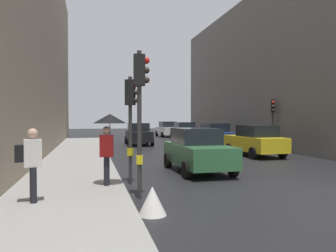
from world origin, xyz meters
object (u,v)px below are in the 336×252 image
Objects in this scene: car_blue_van at (214,135)px; pedestrian_with_black_backpack at (31,160)px; car_yellow_taxi at (255,141)px; pedestrian_with_umbrella at (109,129)px; traffic_light_mid_street at (273,115)px; car_white_compact at (167,129)px; warning_sign_triangle at (152,201)px; car_green_estate at (197,150)px; car_silver_hatchback at (184,131)px; traffic_light_near_right at (131,110)px; traffic_light_near_left at (140,97)px; car_dark_suv at (139,134)px.

pedestrian_with_black_backpack reaches higher than car_blue_van.
car_blue_van is at bearing 88.42° from car_yellow_taxi.
traffic_light_mid_street is at bearing 41.19° from pedestrian_with_umbrella.
car_white_compact is 2.41× the size of pedestrian_with_black_backpack.
car_green_estate is at bearing 62.61° from warning_sign_triangle.
car_green_estate is at bearing 37.89° from pedestrian_with_black_backpack.
car_yellow_taxi is at bearing -88.44° from car_silver_hatchback.
traffic_light_near_right is 13.79m from traffic_light_mid_street.
traffic_light_mid_street reaches higher than warning_sign_triangle.
car_yellow_taxi is 12.77m from warning_sign_triangle.
traffic_light_mid_street is 1.62× the size of pedestrian_with_umbrella.
traffic_light_mid_street reaches higher than car_green_estate.
car_yellow_taxi is at bearing -135.38° from traffic_light_mid_street.
car_white_compact is (7.34, 26.46, -1.57)m from traffic_light_near_right.
car_silver_hatchback is (7.47, 19.89, -1.57)m from traffic_light_near_right.
car_silver_hatchback is 6.58m from car_white_compact.
pedestrian_with_umbrella reaches higher than car_blue_van.
traffic_light_near_left reaches higher than warning_sign_triangle.
traffic_light_near_right is 0.82× the size of car_blue_van.
warning_sign_triangle is (0.03, -1.63, -2.42)m from traffic_light_near_left.
pedestrian_with_umbrella is 3.33m from warning_sign_triangle.
car_white_compact is 11.68m from car_dark_suv.
car_blue_van is at bearing 59.13° from traffic_light_near_right.
pedestrian_with_black_backpack is (-13.17, -11.52, -1.23)m from traffic_light_mid_street.
traffic_light_near_right is 0.83× the size of car_white_compact.
car_silver_hatchback and car_blue_van have the same top height.
traffic_light_near_left is 0.92× the size of car_yellow_taxi.
car_green_estate is 6.72m from car_yellow_taxi.
car_blue_van is (0.56, -6.45, 0.00)m from car_silver_hatchback.
car_silver_hatchback is (7.47, 21.98, -1.87)m from traffic_light_near_left.
car_green_estate and car_yellow_taxi have the same top height.
car_blue_van is 1.01× the size of car_green_estate.
car_yellow_taxi is at bearing -60.58° from car_dark_suv.
pedestrian_with_black_backpack is at bearing -109.09° from car_white_compact.
traffic_light_mid_street is 4.00m from car_yellow_taxi.
car_silver_hatchback is 0.99× the size of car_blue_van.
car_silver_hatchback is at bearing 72.51° from warning_sign_triangle.
traffic_light_near_left is 1.86× the size of pedestrian_with_umbrella.
car_silver_hatchback and car_white_compact have the same top height.
car_silver_hatchback is 6.41m from car_dark_suv.
warning_sign_triangle is (-2.87, -5.54, -0.55)m from car_green_estate.
pedestrian_with_umbrella reaches higher than warning_sign_triangle.
traffic_light_near_right is 0.83× the size of car_dark_suv.
car_silver_hatchback is at bearing 94.99° from car_blue_van.
car_blue_van is at bearing -23.48° from car_dark_suv.
car_white_compact is at bearing 93.05° from car_blue_van.
car_silver_hatchback is 1.00× the size of car_dark_suv.
car_silver_hatchback is 0.99× the size of car_white_compact.
warning_sign_triangle is (-7.44, -23.60, -0.55)m from car_silver_hatchback.
traffic_light_near_right reaches higher than traffic_light_mid_street.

